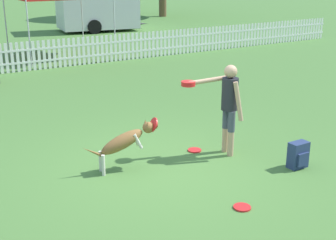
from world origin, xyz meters
name	(u,v)px	position (x,y,z in m)	size (l,w,h in m)	color
ground_plane	(164,167)	(0.00, 0.00, 0.00)	(240.00, 240.00, 0.00)	#4C7A38
handler_person	(227,99)	(1.20, -0.07, 0.98)	(0.89, 0.78, 1.57)	tan
leaping_dog	(126,140)	(-0.57, 0.23, 0.50)	(1.25, 0.41, 0.82)	olive
frisbee_near_handler	(242,207)	(0.18, -1.74, 0.01)	(0.24, 0.24, 0.02)	red
frisbee_near_dog	(195,150)	(0.82, 0.31, 0.01)	(0.24, 0.24, 0.02)	red
backpack_on_grass	(298,155)	(1.84, -1.17, 0.21)	(0.32, 0.23, 0.43)	navy
picket_fence	(20,57)	(0.00, 8.58, 0.46)	(27.32, 0.04, 0.92)	white
equipment_trailer	(97,3)	(6.00, 16.38, 1.36)	(4.74, 2.68, 2.60)	silver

